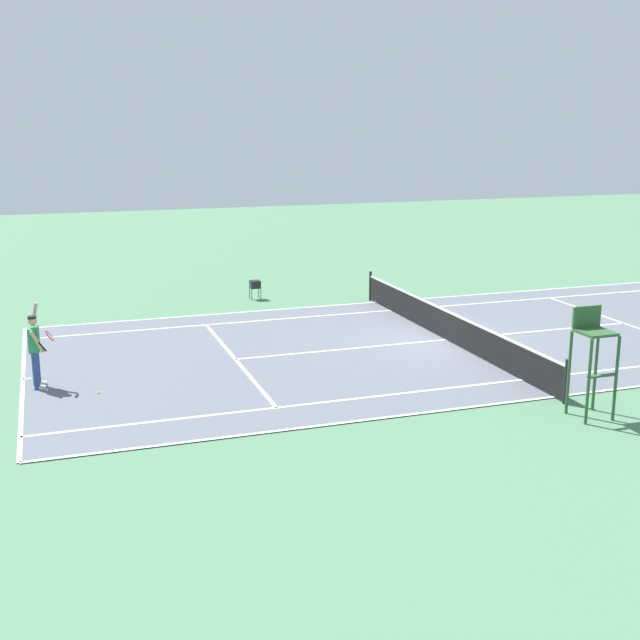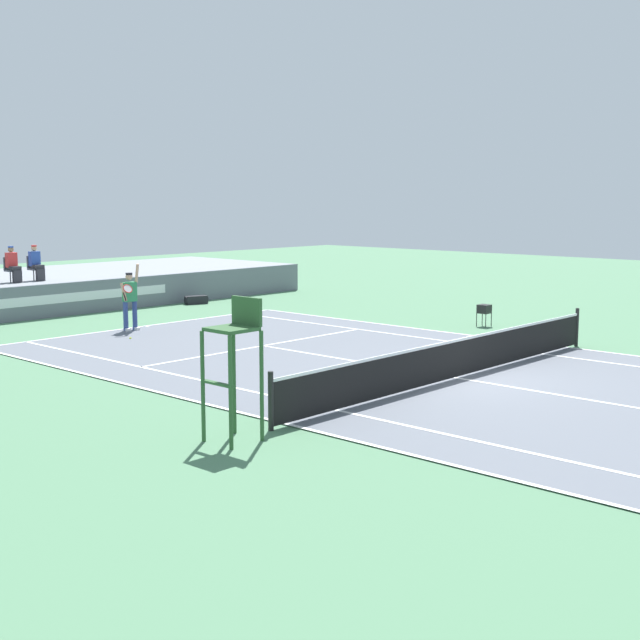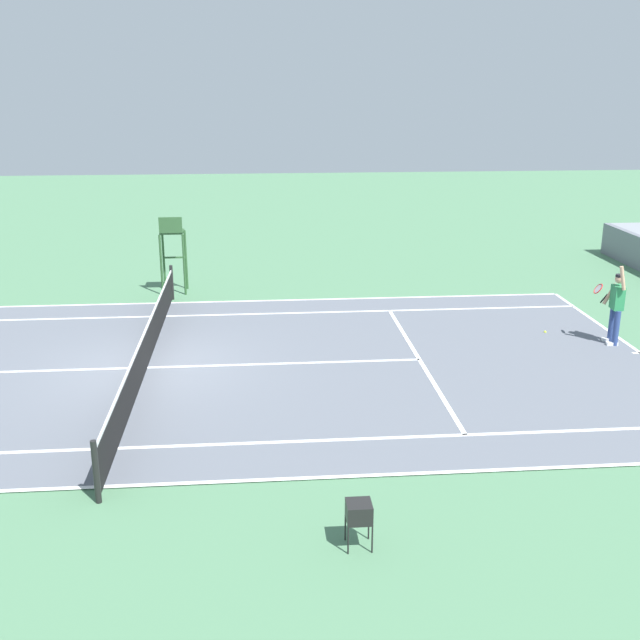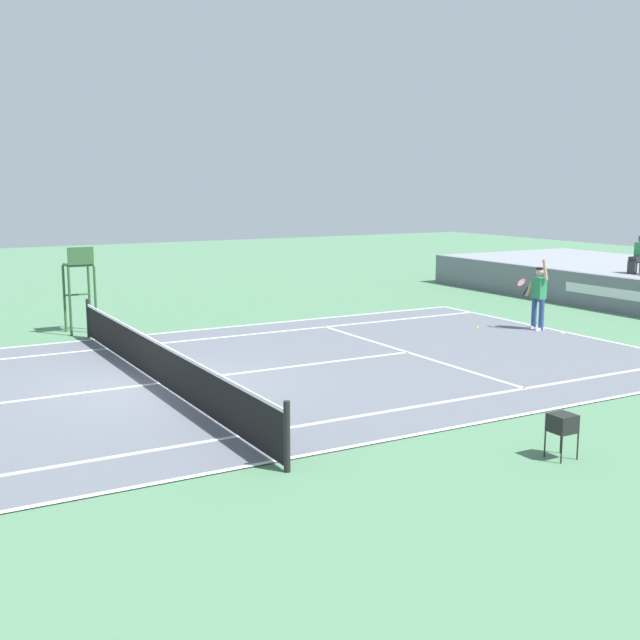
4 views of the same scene
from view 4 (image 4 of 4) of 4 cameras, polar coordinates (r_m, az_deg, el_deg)
ground_plane at (r=17.19m, az=-11.45°, el=-4.52°), size 80.00×80.00×0.00m
court at (r=17.19m, az=-11.45°, el=-4.48°), size 11.08×23.88×0.03m
net at (r=17.07m, az=-11.50°, el=-2.82°), size 11.98×0.10×1.07m
spectator_seated_0 at (r=29.08m, az=21.73°, el=4.29°), size 0.44×0.60×1.27m
tennis_player at (r=23.73m, az=15.26°, el=1.67°), size 0.79×0.62×2.08m
tennis_ball at (r=23.67m, az=11.15°, el=-0.54°), size 0.07×0.07×0.07m
umpire_chair at (r=23.37m, az=-16.76°, el=2.87°), size 0.77×0.77×2.44m
ball_hopper at (r=12.82m, az=16.87°, el=-6.98°), size 0.36×0.36×0.70m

